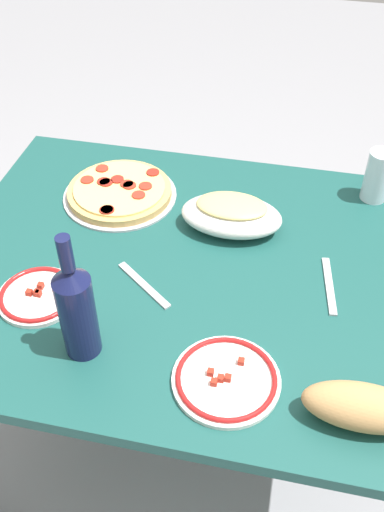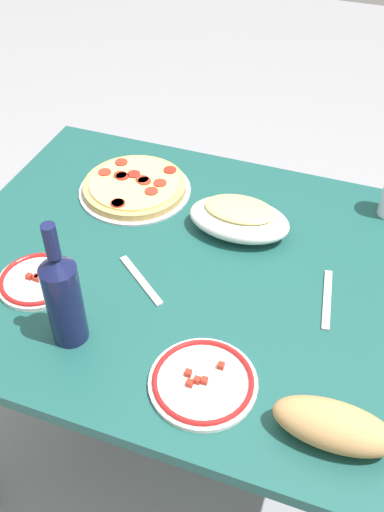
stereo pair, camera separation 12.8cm
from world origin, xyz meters
The scene contains 11 objects.
ground_plane centered at (0.00, 0.00, 0.00)m, with size 8.00×8.00×0.00m, color gray.
dining_table centered at (0.00, 0.00, 0.62)m, with size 1.12×0.88×0.76m.
pepperoni_pizza centered at (-0.23, 0.21, 0.77)m, with size 0.29×0.29×0.03m.
baked_pasta_dish centered at (0.06, 0.15, 0.80)m, with size 0.24×0.15×0.08m.
wine_bottle centered at (-0.16, -0.27, 0.87)m, with size 0.07×0.07×0.28m.
water_glass centered at (0.40, 0.34, 0.82)m, with size 0.06×0.06×0.13m, color silver.
side_plate_near centered at (-0.30, -0.16, 0.77)m, with size 0.17×0.17×0.02m.
side_plate_far centered at (0.13, -0.29, 0.77)m, with size 0.20×0.20×0.02m.
bread_loaf centered at (0.37, -0.32, 0.80)m, with size 0.21×0.09×0.08m, color tan.
fork_left centered at (0.30, 0.00, 0.76)m, with size 0.17×0.02×0.01m, color #B7B7BC.
fork_right centered at (-0.09, -0.08, 0.76)m, with size 0.17×0.02×0.01m, color #B7B7BC.
Camera 1 is at (0.20, -0.92, 1.66)m, focal length 40.94 mm.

